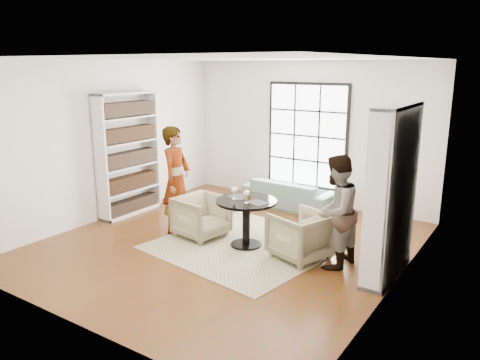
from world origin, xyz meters
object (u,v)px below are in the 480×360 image
Objects in this scene: pedestal_table at (246,213)px; person_right at (335,212)px; wine_glass_right at (246,194)px; wine_glass_left at (234,190)px; flower_centerpiece at (248,194)px; person_left at (176,180)px; sofa at (289,193)px; armchair_left at (202,217)px; armchair_right at (300,235)px.

person_right reaches higher than pedestal_table.
wine_glass_right is at bearing -56.80° from pedestal_table.
person_right is 1.70m from wine_glass_left.
flower_centerpiece is at bearing 25.65° from wine_glass_left.
pedestal_table is at bearing -80.66° from person_right.
person_left is 1.24m from wine_glass_left.
armchair_left is (-0.44, -2.41, 0.08)m from sofa.
person_right is at bearing 0.65° from flower_centerpiece.
armchair_right is 0.48× the size of person_right.
pedestal_table reaches higher than armchair_right.
sofa is 2.43m from flower_centerpiece.
pedestal_table is 1.22× the size of armchair_right.
flower_centerpiece reaches higher than armchair_left.
person_right is at bearing -79.19° from armchair_left.
flower_centerpiece reaches higher than armchair_right.
pedestal_table is at bearing -68.10° from armchair_right.
armchair_right is (1.83, 0.11, 0.01)m from armchair_left.
sofa is (-0.44, 2.35, -0.28)m from pedestal_table.
wine_glass_left is at bearing -78.71° from person_right.
wine_glass_right is at bearing -74.94° from person_right.
sofa is 3.06m from person_right.
armchair_right is 1.05m from wine_glass_right.
person_left is 8.81× the size of wine_glass_right.
armchair_right is at bearing 3.14° from pedestal_table.
armchair_left is (-0.88, -0.06, -0.21)m from pedestal_table.
person_left is at bearing -68.59° from armchair_right.
armchair_left is 0.89m from wine_glass_left.
wine_glass_left is (1.24, -0.01, -0.01)m from person_left.
flower_centerpiece is (1.44, 0.09, -0.06)m from person_left.
pedestal_table is 4.62× the size of wine_glass_right.
person_right is at bearing 7.71° from wine_glass_right.
person_right is at bearing -100.66° from person_left.
person_left is 9.44× the size of flower_centerpiece.
wine_glass_right reaches higher than armchair_left.
person_left is at bearing -176.30° from flower_centerpiece.
flower_centerpiece is (-0.94, -0.02, 0.52)m from armchair_right.
pedestal_table is 0.32m from flower_centerpiece.
flower_centerpiece is (-0.08, 0.17, -0.05)m from wine_glass_right.
flower_centerpiece is at bearing -75.88° from armchair_left.
person_left is at bearing -177.68° from pedestal_table.
person_right reaches higher than sofa.
wine_glass_right reaches higher than armchair_right.
person_right reaches higher than armchair_right.
person_right is 8.42× the size of flower_centerpiece.
armchair_right is at bearing 5.81° from wine_glass_left.
armchair_right is 1.28m from wine_glass_left.
sofa is 1.16× the size of person_right.
flower_centerpiece is at bearing -70.21° from armchair_right.
person_left is at bearing 179.71° from wine_glass_left.
flower_centerpiece reaches higher than pedestal_table.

